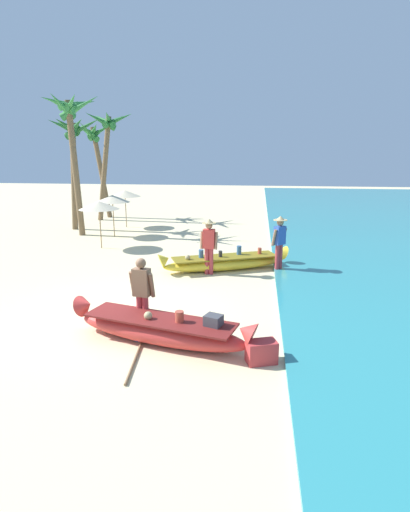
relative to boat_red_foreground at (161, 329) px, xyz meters
name	(u,v)px	position (x,y,z in m)	size (l,w,h in m)	color
ground_plane	(124,315)	(-1.22, 1.31, -0.30)	(80.00, 80.00, 0.00)	beige
boat_red_foreground	(161,329)	(0.00, 0.00, 0.00)	(4.05, 1.71, 0.82)	red
boat_yellow_midground	(225,262)	(0.86, 5.53, -0.04)	(4.30, 2.34, 0.77)	yellow
person_vendor_hatted	(209,243)	(0.39, 4.96, 0.74)	(0.56, 0.44, 1.79)	#B2383D
person_tourist_customer	(142,290)	(-0.52, 0.55, 0.62)	(0.58, 0.32, 1.63)	#B2383D
person_vendor_assistant	(279,240)	(2.60, 5.54, 0.77)	(0.53, 0.53, 1.84)	#B2383D
parasol_row_0	(99,205)	(-4.39, 8.04, 1.45)	(1.60, 1.60, 1.91)	#8E6B47
parasol_row_1	(112,199)	(-4.70, 10.45, 1.45)	(1.60, 1.60, 1.91)	#8E6B47
parasol_row_2	(125,193)	(-4.90, 12.85, 1.45)	(1.60, 1.60, 1.91)	#8E6B47
palm_tree_tall_inland	(71,120)	(-6.46, 10.57, 4.87)	(2.75, 2.63, 6.34)	brown
palm_tree_leaning_seaward	(94,141)	(-7.64, 16.01, 4.16)	(2.58, 2.70, 5.54)	brown
palm_tree_mid_cluster	(108,134)	(-6.42, 14.95, 4.47)	(2.61, 2.94, 6.02)	brown
palm_tree_far_behind	(74,138)	(-7.03, 11.97, 4.17)	(2.66, 2.66, 5.48)	brown
cooler_box	(261,352)	(2.04, -0.56, -0.08)	(0.55, 0.32, 0.43)	#C63838
paddle	(138,353)	(-0.33, -0.55, -0.27)	(0.39, 1.80, 0.05)	#8E6B47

